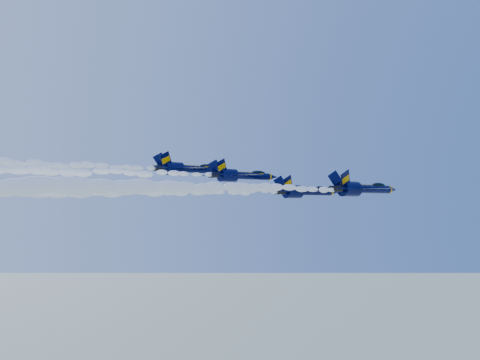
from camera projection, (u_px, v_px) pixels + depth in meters
jet_lead at (362, 189)px, 86.06m from camera, size 17.90×14.68×6.65m
smoke_trail_jet_lead at (206, 188)px, 66.38m from camera, size 52.26×2.42×2.18m
jet_second at (305, 191)px, 90.18m from camera, size 16.32×13.39×6.06m
smoke_trail_jet_second at (146, 191)px, 70.89m from camera, size 52.26×2.21×1.99m
jet_third at (241, 175)px, 86.53m from camera, size 15.44×12.66×5.74m
smoke_trail_jet_third at (58, 171)px, 67.46m from camera, size 52.26×2.09×1.88m
jet_fourth at (188, 169)px, 94.17m from camera, size 17.16×14.07×6.38m
smoke_trail_jet_fourth at (5, 163)px, 74.67m from camera, size 52.26×2.32×2.09m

